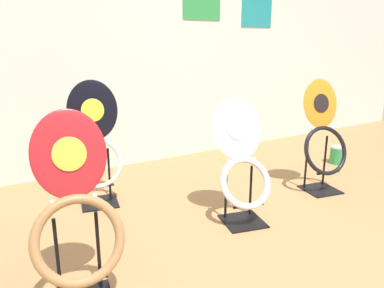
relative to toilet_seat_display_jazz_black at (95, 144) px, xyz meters
name	(u,v)px	position (x,y,z in m)	size (l,w,h in m)	color
ground_plane	(351,264)	(0.97, -1.60, -0.49)	(14.00, 14.00, 0.00)	#A37547
wall_back	(160,36)	(0.98, 0.81, 0.82)	(8.00, 0.07, 2.60)	silver
toilet_seat_display_jazz_black	(95,144)	(0.00, 0.00, 0.00)	(0.42, 0.33, 0.97)	black
toilet_seat_display_white_plain	(243,169)	(0.78, -0.83, -0.10)	(0.45, 0.45, 0.86)	black
toilet_seat_display_orange_sun	(323,140)	(1.72, -0.73, -0.04)	(0.45, 0.35, 0.95)	black
toilet_seat_display_crimson_swirl	(76,218)	(-0.44, -1.12, -0.04)	(0.46, 0.37, 0.94)	black
paint_can	(337,154)	(2.46, -0.32, -0.39)	(0.15, 0.15, 0.18)	#2D8E4C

